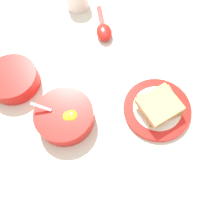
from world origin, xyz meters
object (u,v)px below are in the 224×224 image
object	(u,v)px
toast_plate	(157,109)
toast_sandwich	(160,105)
egg_bowl	(65,116)
congee_bowl	(13,79)
soup_spoon	(104,30)

from	to	relation	value
toast_plate	toast_sandwich	bearing A→B (deg)	49.53
egg_bowl	congee_bowl	size ratio (longest dim) A/B	1.06
egg_bowl	congee_bowl	xyz separation A→B (m)	(-0.20, -0.05, 0.00)
egg_bowl	soup_spoon	distance (m)	0.34
toast_plate	congee_bowl	world-z (taller)	congee_bowl
soup_spoon	toast_sandwich	bearing A→B (deg)	-11.61
congee_bowl	soup_spoon	bearing A→B (deg)	86.29
toast_sandwich	congee_bowl	size ratio (longest dim) A/B	0.86
toast_plate	toast_sandwich	world-z (taller)	toast_sandwich
toast_sandwich	toast_plate	bearing A→B (deg)	-130.47
soup_spoon	toast_plate	bearing A→B (deg)	-11.95
toast_sandwich	congee_bowl	xyz separation A→B (m)	(-0.35, -0.27, -0.01)
toast_sandwich	soup_spoon	world-z (taller)	toast_sandwich
egg_bowl	toast_plate	size ratio (longest dim) A/B	0.82
toast_sandwich	congee_bowl	distance (m)	0.44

